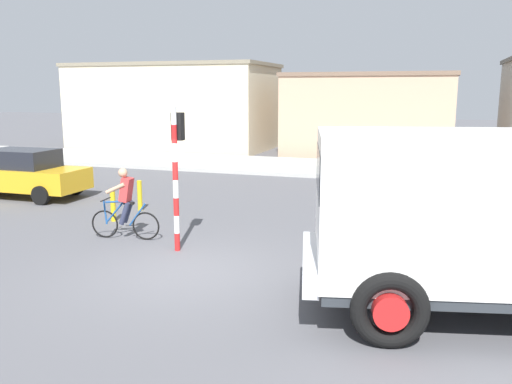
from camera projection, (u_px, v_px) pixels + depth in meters
name	position (u px, v px, depth m)	size (l,w,h in m)	color
ground_plane	(186.00, 273.00, 10.49)	(120.00, 120.00, 0.00)	#56565B
sidewalk_far	(328.00, 168.00, 23.97)	(80.00, 5.00, 0.16)	#ADADA8
truck_foreground	(485.00, 213.00, 8.25)	(5.83, 3.71, 2.90)	white
cyclist	(125.00, 204.00, 12.74)	(1.72, 0.53, 1.72)	black
traffic_light_pole	(177.00, 158.00, 11.65)	(0.24, 0.43, 3.20)	red
car_red_near	(510.00, 172.00, 17.95)	(4.10, 2.08, 1.60)	#B7B7BC
car_far_side	(25.00, 173.00, 17.73)	(4.01, 1.90, 1.60)	gold
pedestrian_near_kerb	(348.00, 171.00, 17.92)	(0.34, 0.22, 1.62)	#2D334C
bollard_near	(113.00, 205.00, 14.54)	(0.14, 0.14, 0.90)	gold
bollard_far	(140.00, 196.00, 15.84)	(0.14, 0.14, 0.90)	gold
building_corner_left	(175.00, 106.00, 32.58)	(11.92, 6.38, 5.05)	beige
building_mid_block	(370.00, 114.00, 29.31)	(8.76, 6.81, 4.39)	tan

